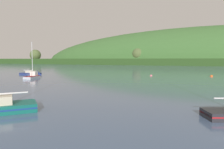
{
  "coord_description": "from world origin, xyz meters",
  "views": [
    {
      "loc": [
        14.76,
        7.29,
        4.53
      ],
      "look_at": [
        -4.02,
        42.81,
        1.57
      ],
      "focal_mm": 33.34,
      "sensor_mm": 36.0,
      "label": 1
    }
  ],
  "objects": [
    {
      "name": "fishing_boat_moored",
      "position": [
        -24.95,
        42.07,
        0.33
      ],
      "size": [
        3.44,
        5.32,
        3.08
      ],
      "rotation": [
        0.0,
        0.0,
        1.93
      ],
      "color": "#ADB2BC",
      "rests_on": "ground"
    },
    {
      "name": "mooring_buoy_foreground",
      "position": [
        -2.21,
        62.21,
        0.0
      ],
      "size": [
        0.64,
        0.64,
        0.72
      ],
      "color": "#E06675",
      "rests_on": "ground"
    },
    {
      "name": "sailboat_midwater_white",
      "position": [
        -34.44,
        50.4,
        0.15
      ],
      "size": [
        6.99,
        3.97,
        10.73
      ],
      "rotation": [
        0.0,
        0.0,
        0.26
      ],
      "color": "navy",
      "rests_on": "ground"
    },
    {
      "name": "mooring_buoy_midchannel",
      "position": [
        12.48,
        67.84,
        0.0
      ],
      "size": [
        0.77,
        0.77,
        0.85
      ],
      "color": "#EA5B19",
      "rests_on": "ground"
    },
    {
      "name": "far_shoreline_hill",
      "position": [
        5.12,
        205.63,
        0.2
      ],
      "size": [
        437.3,
        114.92,
        65.94
      ],
      "rotation": [
        0.0,
        0.0,
        0.06
      ],
      "color": "#27431B",
      "rests_on": "ground"
    }
  ]
}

